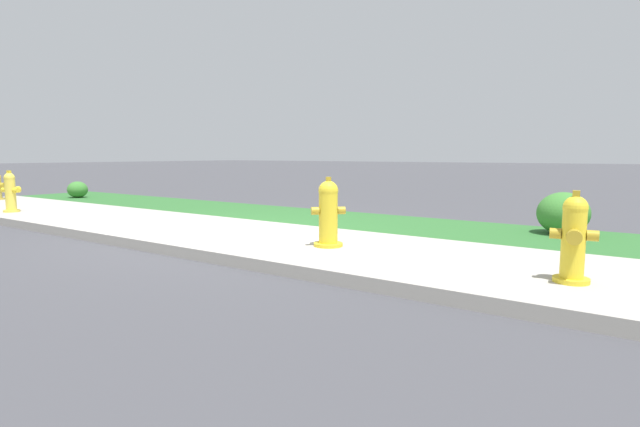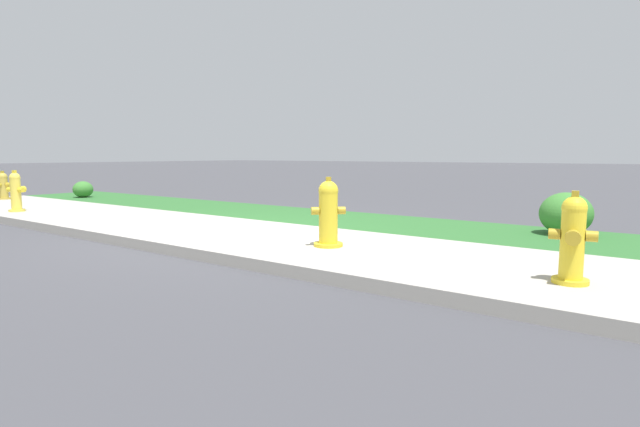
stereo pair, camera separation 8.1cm
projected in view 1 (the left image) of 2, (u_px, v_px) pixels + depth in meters
name	position (u px, v px, depth m)	size (l,w,h in m)	color
ground_plane	(230.00, 234.00, 6.77)	(120.00, 120.00, 0.00)	#424247
sidewalk_pavement	(230.00, 234.00, 6.77)	(18.00, 2.49, 0.01)	#ADA89E
grass_verge	(323.00, 217.00, 8.58)	(18.00, 1.97, 0.01)	#2D662D
street_curb	(146.00, 244.00, 5.69)	(18.00, 0.16, 0.12)	#ADA89E
fire_hydrant_at_driveway	(328.00, 213.00, 5.81)	(0.36, 0.36, 0.82)	yellow
fire_hydrant_far_end	(574.00, 239.00, 4.15)	(0.38, 0.35, 0.79)	yellow
fire_hydrant_mid_block	(11.00, 192.00, 9.28)	(0.37, 0.34, 0.78)	yellow
shrub_bush_far_verge	(563.00, 213.00, 6.75)	(0.68, 0.68, 0.57)	#3D7F33
shrub_bush_mid_verge	(78.00, 190.00, 12.45)	(0.48, 0.48, 0.41)	#3D7F33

